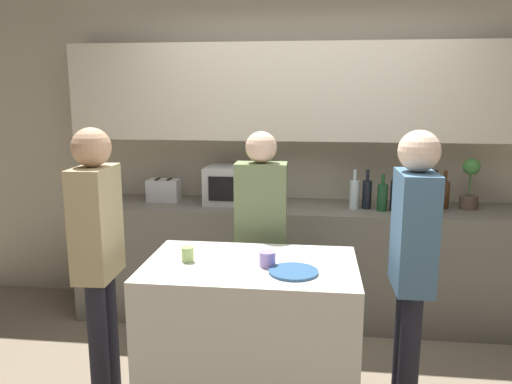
% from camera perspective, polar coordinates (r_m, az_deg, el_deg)
% --- Properties ---
extents(back_wall, '(6.40, 0.40, 2.70)m').
position_cam_1_polar(back_wall, '(4.16, 5.49, 7.32)').
color(back_wall, '#B2A893').
rests_on(back_wall, ground_plane).
extents(back_counter, '(3.60, 0.62, 0.94)m').
position_cam_1_polar(back_counter, '(4.11, 5.11, -7.98)').
color(back_counter, '#6B665B').
rests_on(back_counter, ground_plane).
extents(kitchen_island, '(1.17, 0.73, 0.90)m').
position_cam_1_polar(kitchen_island, '(2.96, -0.60, -16.35)').
color(kitchen_island, beige).
rests_on(kitchen_island, ground_plane).
extents(microwave, '(0.52, 0.39, 0.30)m').
position_cam_1_polar(microwave, '(4.06, -2.05, 0.84)').
color(microwave, '#B7BABC').
rests_on(microwave, back_counter).
extents(toaster, '(0.26, 0.16, 0.18)m').
position_cam_1_polar(toaster, '(4.21, -10.49, 0.22)').
color(toaster, silver).
rests_on(toaster, back_counter).
extents(potted_plant, '(0.14, 0.14, 0.39)m').
position_cam_1_polar(potted_plant, '(4.18, 23.27, 0.89)').
color(potted_plant, brown).
rests_on(potted_plant, back_counter).
extents(bottle_0, '(0.07, 0.07, 0.31)m').
position_cam_1_polar(bottle_0, '(3.93, 11.16, -0.22)').
color(bottle_0, silver).
rests_on(bottle_0, back_counter).
extents(bottle_1, '(0.07, 0.07, 0.31)m').
position_cam_1_polar(bottle_1, '(3.95, 12.56, -0.20)').
color(bottle_1, black).
rests_on(bottle_1, back_counter).
extents(bottle_2, '(0.08, 0.08, 0.28)m').
position_cam_1_polar(bottle_2, '(3.91, 14.23, -0.54)').
color(bottle_2, '#194723').
rests_on(bottle_2, back_counter).
extents(bottle_3, '(0.08, 0.08, 0.33)m').
position_cam_1_polar(bottle_3, '(3.92, 15.67, -0.33)').
color(bottle_3, black).
rests_on(bottle_3, back_counter).
extents(bottle_4, '(0.06, 0.06, 0.24)m').
position_cam_1_polar(bottle_4, '(3.98, 16.83, -0.69)').
color(bottle_4, '#194723').
rests_on(bottle_4, back_counter).
extents(bottle_5, '(0.07, 0.07, 0.31)m').
position_cam_1_polar(bottle_5, '(4.11, 17.95, -0.03)').
color(bottle_5, '#472814').
rests_on(bottle_5, back_counter).
extents(bottle_6, '(0.08, 0.08, 0.32)m').
position_cam_1_polar(bottle_6, '(3.97, 19.68, -0.44)').
color(bottle_6, black).
rests_on(bottle_6, back_counter).
extents(bottle_7, '(0.08, 0.08, 0.30)m').
position_cam_1_polar(bottle_7, '(4.14, 20.72, -0.21)').
color(bottle_7, '#472814').
rests_on(bottle_7, back_counter).
extents(plate_on_island, '(0.26, 0.26, 0.01)m').
position_cam_1_polar(plate_on_island, '(2.64, 4.40, -9.08)').
color(plate_on_island, '#2D5684').
rests_on(plate_on_island, kitchen_island).
extents(cup_0, '(0.09, 0.09, 0.08)m').
position_cam_1_polar(cup_0, '(2.71, 1.32, -7.67)').
color(cup_0, '#9E81D8').
rests_on(cup_0, kitchen_island).
extents(cup_1, '(0.07, 0.07, 0.08)m').
position_cam_1_polar(cup_1, '(2.82, -7.82, -7.06)').
color(cup_1, '#A0CA6C').
rests_on(cup_1, kitchen_island).
extents(person_left, '(0.22, 0.35, 1.64)m').
position_cam_1_polar(person_left, '(2.96, -17.64, -5.91)').
color(person_left, black).
rests_on(person_left, ground_plane).
extents(person_center, '(0.22, 0.34, 1.64)m').
position_cam_1_polar(person_center, '(2.79, 17.44, -6.97)').
color(person_center, black).
rests_on(person_center, ground_plane).
extents(person_right, '(0.34, 0.21, 1.58)m').
position_cam_1_polar(person_right, '(3.36, 0.57, -4.08)').
color(person_right, black).
rests_on(person_right, ground_plane).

